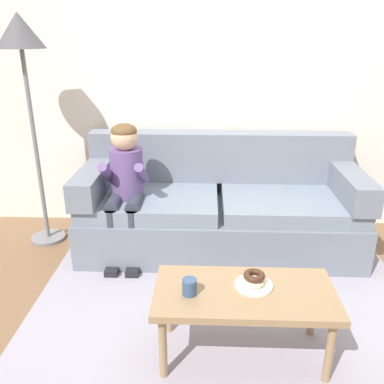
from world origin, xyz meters
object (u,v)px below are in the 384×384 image
Objects in this scene: person_child at (125,180)px; coffee_table at (245,298)px; floor_lamp at (22,53)px; donut at (254,281)px; couch at (219,209)px; toy_controller at (291,306)px; mug at (190,287)px.

coffee_table is at bearing -52.50° from person_child.
floor_lamp is (-0.79, 0.25, 0.93)m from person_child.
donut is at bearing 40.42° from coffee_table.
donut is 2.43m from floor_lamp.
couch is 1.05m from toy_controller.
coffee_table is 0.32m from mug.
person_child reaches higher than donut.
coffee_table is 10.97× the size of mug.
couch reaches higher than donut.
couch reaches higher than toy_controller.
floor_lamp is (-1.35, 1.41, 1.12)m from mug.
mug is 0.94m from toy_controller.
mug is (-0.35, -0.09, 0.01)m from donut.
donut is at bearing -49.78° from person_child.
person_child reaches higher than toy_controller.
toy_controller is at bearing 51.11° from donut.
toy_controller is at bearing 35.69° from mug.
mug is at bearing -121.70° from toy_controller.
toy_controller is 0.12× the size of floor_lamp.
floor_lamp reaches higher than mug.
toy_controller is (0.32, 0.39, -0.45)m from donut.
coffee_table is 0.90× the size of person_child.
floor_lamp reaches higher than person_child.
person_child is at bearing 127.50° from coffee_table.
couch is 10.11× the size of toy_controller.
donut is at bearing -106.27° from toy_controller.
donut is 0.36m from mug.
donut is at bearing -82.94° from couch.
couch is 1.39m from mug.
person_child is at bearing -164.56° from couch.
coffee_table is at bearing -107.52° from toy_controller.
couch is 1.33m from coffee_table.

